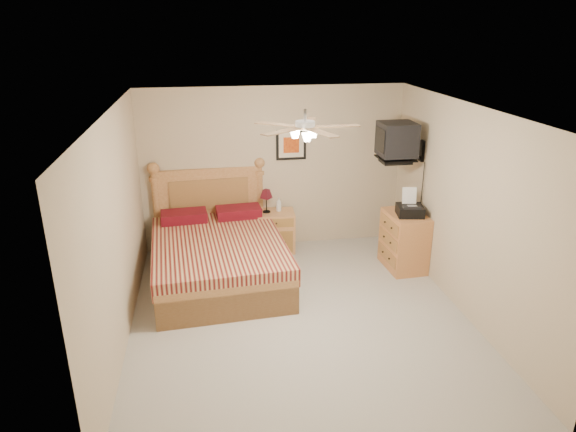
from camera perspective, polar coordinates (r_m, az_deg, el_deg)
name	(u,v)px	position (r m, az deg, el deg)	size (l,w,h in m)	color
floor	(300,317)	(6.36, 1.30, -11.15)	(4.50, 4.50, 0.00)	#A39E93
ceiling	(302,110)	(5.47, 1.52, 11.69)	(4.00, 4.50, 0.04)	white
wall_back	(274,169)	(7.91, -1.62, 5.26)	(4.00, 0.04, 2.50)	tan
wall_front	(358,333)	(3.85, 7.75, -12.73)	(4.00, 0.04, 2.50)	tan
wall_left	(117,232)	(5.79, -18.45, -1.74)	(0.04, 4.50, 2.50)	tan
wall_right	(466,212)	(6.45, 19.13, 0.47)	(0.04, 4.50, 2.50)	tan
bed	(217,232)	(6.94, -7.86, -1.77)	(1.70, 2.24, 1.45)	#A16234
nightstand	(275,231)	(7.98, -1.42, -1.68)	(0.58, 0.44, 0.63)	#B2734A
table_lamp	(266,201)	(7.80, -2.42, 1.69)	(0.20, 0.20, 0.36)	#51111C
lotion_bottle	(279,204)	(7.87, -1.04, 1.30)	(0.08, 0.08, 0.22)	silver
framed_picture	(291,145)	(7.84, 0.35, 7.92)	(0.46, 0.04, 0.46)	black
dresser	(404,241)	(7.56, 12.78, -2.71)	(0.49, 0.70, 0.83)	#B76D3D
fax_machine	(411,203)	(7.30, 13.47, 1.44)	(0.35, 0.37, 0.37)	black
magazine_lower	(401,207)	(7.64, 12.43, 1.00)	(0.19, 0.25, 0.02)	#C1B59F
magazine_upper	(402,205)	(7.63, 12.56, 1.16)	(0.21, 0.28, 0.02)	gray
wall_tv	(407,142)	(7.36, 13.10, 8.05)	(0.56, 0.46, 0.58)	black
ceiling_fan	(305,127)	(5.30, 1.91, 9.85)	(1.14, 1.14, 0.28)	silver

